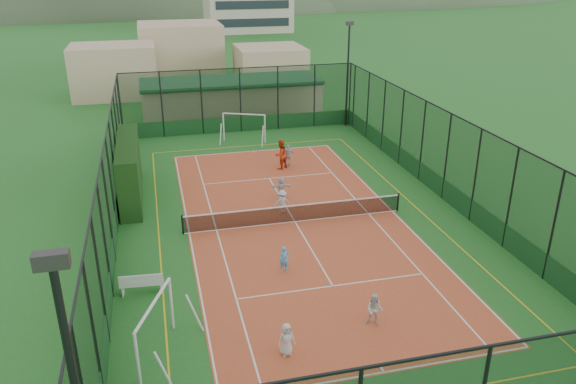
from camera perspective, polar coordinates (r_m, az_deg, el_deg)
name	(u,v)px	position (r m, az deg, el deg)	size (l,w,h in m)	color
ground	(295,222)	(29.43, 0.71, -3.05)	(300.00, 300.00, 0.00)	#226524
court_slab	(295,222)	(29.43, 0.71, -3.05)	(11.17, 23.97, 0.01)	#AA3C25
tennis_net	(295,213)	(29.20, 0.71, -2.12)	(11.67, 0.12, 1.06)	black
perimeter_fence	(295,177)	(28.43, 0.73, 1.48)	(18.12, 34.12, 5.00)	black
floodlight_ne	(348,75)	(45.74, 6.07, 11.71)	(0.60, 0.26, 8.25)	black
clubhouse	(231,98)	(49.39, -5.78, 9.52)	(15.20, 7.20, 3.15)	tan
distant_hills	(166,4)	(176.21, -12.26, 18.17)	(200.00, 60.00, 24.00)	#384C33
hedge_left	(130,169)	(33.20, -15.80, 2.22)	(1.13, 7.52, 3.29)	black
white_bench	(142,283)	(24.04, -14.65, -8.92)	(1.77, 0.49, 1.00)	white
futsal_goal_near	(156,330)	(20.20, -13.27, -13.53)	(0.97, 3.33, 2.15)	white
futsal_goal_far	(244,128)	(42.14, -4.48, 6.51)	(3.27, 0.95, 2.11)	white
child_near_left	(287,339)	(20.02, -0.15, -14.76)	(0.61, 0.40, 1.25)	silver
child_near_mid	(284,259)	(24.72, -0.37, -6.85)	(0.44, 0.29, 1.20)	#50A2E3
child_near_right	(375,310)	(21.65, 8.78, -11.74)	(0.63, 0.49, 1.30)	silver
child_far_left	(282,202)	(30.13, -0.59, -1.00)	(0.86, 0.49, 1.33)	silver
child_far_right	(288,155)	(37.02, 0.02, 3.75)	(0.86, 0.36, 1.47)	silver
child_far_back	(281,188)	(31.92, -0.68, 0.44)	(1.25, 0.40, 1.35)	silver
coach	(281,154)	(36.46, -0.75, 3.84)	(0.95, 0.74, 1.95)	red
tennis_balls	(266,212)	(30.48, -2.21, -2.03)	(4.47, 1.36, 0.07)	#CCE033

